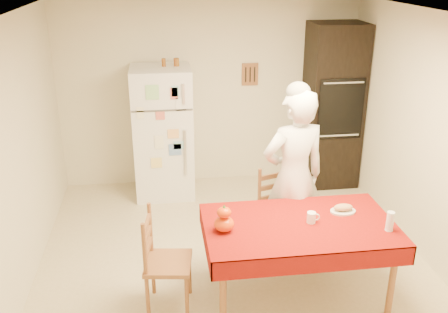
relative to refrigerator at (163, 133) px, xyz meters
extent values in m
plane|color=#BBAF87|center=(0.65, -1.88, -0.85)|extent=(4.50, 4.50, 0.00)
cube|color=beige|center=(0.65, 0.37, 0.40)|extent=(4.00, 0.02, 2.50)
cube|color=beige|center=(0.65, -4.13, 0.40)|extent=(4.00, 0.02, 2.50)
cube|color=beige|center=(-1.35, -1.88, 0.40)|extent=(0.02, 4.50, 2.50)
cube|color=beige|center=(2.65, -1.88, 0.40)|extent=(0.02, 4.50, 2.50)
cube|color=white|center=(0.65, -1.88, 1.65)|extent=(4.00, 4.50, 0.02)
cube|color=brown|center=(1.20, 0.36, 0.65)|extent=(0.22, 0.02, 0.30)
cube|color=white|center=(0.00, 0.00, 0.00)|extent=(0.75, 0.70, 1.70)
cube|color=silver|center=(0.26, -0.37, 0.60)|extent=(0.03, 0.03, 0.25)
cube|color=silver|center=(0.26, -0.37, -0.15)|extent=(0.03, 0.03, 0.60)
cube|color=black|center=(2.28, 0.05, 0.25)|extent=(0.70, 0.60, 2.20)
cube|color=black|center=(2.28, -0.26, 0.30)|extent=(0.59, 0.02, 0.80)
cylinder|color=brown|center=(0.41, -2.79, -0.50)|extent=(0.06, 0.06, 0.71)
cylinder|color=brown|center=(0.41, -2.01, -0.50)|extent=(0.06, 0.06, 0.71)
cylinder|color=brown|center=(1.89, -2.79, -0.50)|extent=(0.06, 0.06, 0.71)
cylinder|color=brown|center=(1.89, -2.01, -0.50)|extent=(0.06, 0.06, 0.71)
cube|color=brown|center=(1.15, -2.40, -0.12)|extent=(1.60, 0.90, 0.04)
cube|color=#630C05|center=(1.15, -2.40, -0.09)|extent=(1.70, 1.00, 0.01)
cylinder|color=brown|center=(1.06, -1.90, -0.64)|extent=(0.04, 0.04, 0.43)
cylinder|color=brown|center=(0.96, -1.57, -0.64)|extent=(0.04, 0.04, 0.43)
cylinder|color=brown|center=(1.40, -1.79, -0.64)|extent=(0.04, 0.04, 0.43)
cylinder|color=brown|center=(1.30, -1.47, -0.64)|extent=(0.04, 0.04, 0.43)
cube|color=brown|center=(1.18, -1.68, -0.40)|extent=(0.52, 0.51, 0.04)
cube|color=brown|center=(1.13, -1.52, -0.15)|extent=(0.35, 0.14, 0.50)
cylinder|color=brown|center=(0.12, -2.60, -0.64)|extent=(0.04, 0.04, 0.43)
cylinder|color=brown|center=(-0.22, -2.55, -0.64)|extent=(0.04, 0.04, 0.43)
cylinder|color=brown|center=(0.17, -2.24, -0.64)|extent=(0.04, 0.04, 0.43)
cylinder|color=brown|center=(-0.17, -2.20, -0.64)|extent=(0.04, 0.04, 0.43)
cube|color=brown|center=(-0.03, -2.40, -0.40)|extent=(0.45, 0.47, 0.04)
cube|color=brown|center=(-0.19, -2.37, -0.15)|extent=(0.08, 0.36, 0.50)
imported|color=silver|center=(1.26, -1.76, 0.07)|extent=(0.74, 0.56, 1.83)
cylinder|color=white|center=(1.26, -2.40, -0.04)|extent=(0.08, 0.08, 0.10)
ellipsoid|color=#E53D05|center=(0.47, -2.43, -0.02)|extent=(0.18, 0.18, 0.13)
ellipsoid|color=#C54704|center=(0.47, -2.43, 0.09)|extent=(0.12, 0.12, 0.09)
cylinder|color=silver|center=(1.89, -2.62, 0.00)|extent=(0.07, 0.07, 0.18)
cylinder|color=silver|center=(1.61, -2.25, -0.08)|extent=(0.24, 0.24, 0.02)
ellipsoid|color=#AB8054|center=(1.61, -2.25, -0.04)|extent=(0.18, 0.10, 0.06)
cylinder|color=brown|center=(0.05, 0.05, 0.90)|extent=(0.05, 0.05, 0.10)
cylinder|color=brown|center=(0.20, 0.05, 0.90)|extent=(0.05, 0.05, 0.10)
cylinder|color=brown|center=(0.22, 0.05, 0.90)|extent=(0.05, 0.05, 0.10)
camera|label=1|loc=(-0.04, -6.17, 2.11)|focal=40.00mm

